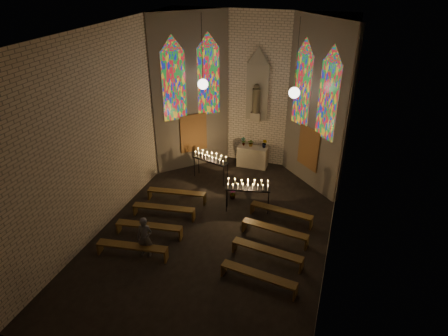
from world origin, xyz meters
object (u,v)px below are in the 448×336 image
at_px(aisle_flower_pot, 233,194).
at_px(votive_stand_left, 211,158).
at_px(altar, 252,157).
at_px(votive_stand_right, 248,186).
at_px(visitor, 145,237).

distance_m(aisle_flower_pot, votive_stand_left, 2.03).
distance_m(altar, votive_stand_right, 3.84).
xyz_separation_m(altar, votive_stand_right, (0.76, -3.72, 0.59)).
relative_size(aisle_flower_pot, visitor, 0.32).
height_order(votive_stand_left, votive_stand_right, votive_stand_right).
height_order(votive_stand_right, visitor, visitor).
distance_m(aisle_flower_pot, visitor, 4.64).
distance_m(altar, visitor, 7.56).
relative_size(altar, votive_stand_right, 0.79).
height_order(altar, votive_stand_left, votive_stand_left).
relative_size(votive_stand_left, visitor, 1.20).
bearing_deg(visitor, aisle_flower_pot, 58.95).
bearing_deg(votive_stand_right, votive_stand_left, 127.43).
relative_size(votive_stand_right, visitor, 1.23).
bearing_deg(altar, votive_stand_right, -78.44).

